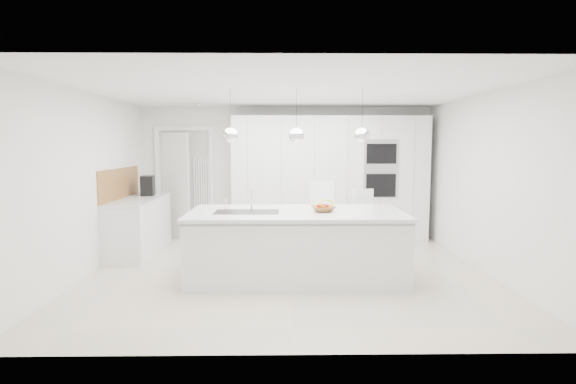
{
  "coord_description": "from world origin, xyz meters",
  "views": [
    {
      "loc": [
        -0.09,
        -6.15,
        1.78
      ],
      "look_at": [
        0.0,
        0.3,
        1.1
      ],
      "focal_mm": 28.0,
      "sensor_mm": 36.0,
      "label": 1
    }
  ],
  "objects_px": {
    "espresso_machine": "(148,186)",
    "bar_stool_left": "(323,222)",
    "fruit_bowl": "(323,209)",
    "island_base": "(296,247)",
    "bar_stool_right": "(365,226)"
  },
  "relations": [
    {
      "from": "fruit_bowl",
      "to": "bar_stool_right",
      "type": "distance_m",
      "value": 1.24
    },
    {
      "from": "espresso_machine",
      "to": "bar_stool_left",
      "type": "distance_m",
      "value": 3.18
    },
    {
      "from": "fruit_bowl",
      "to": "espresso_machine",
      "type": "height_order",
      "value": "espresso_machine"
    },
    {
      "from": "island_base",
      "to": "bar_stool_left",
      "type": "xyz_separation_m",
      "value": [
        0.44,
        0.96,
        0.17
      ]
    },
    {
      "from": "fruit_bowl",
      "to": "bar_stool_left",
      "type": "bearing_deg",
      "value": 84.9
    },
    {
      "from": "fruit_bowl",
      "to": "island_base",
      "type": "bearing_deg",
      "value": -178.9
    },
    {
      "from": "espresso_machine",
      "to": "fruit_bowl",
      "type": "bearing_deg",
      "value": -42.42
    },
    {
      "from": "bar_stool_left",
      "to": "island_base",
      "type": "bearing_deg",
      "value": -103.73
    },
    {
      "from": "bar_stool_left",
      "to": "fruit_bowl",
      "type": "bearing_deg",
      "value": -84.11
    },
    {
      "from": "fruit_bowl",
      "to": "espresso_machine",
      "type": "bearing_deg",
      "value": 145.7
    },
    {
      "from": "island_base",
      "to": "bar_stool_right",
      "type": "relative_size",
      "value": 2.58
    },
    {
      "from": "island_base",
      "to": "bar_stool_right",
      "type": "distance_m",
      "value": 1.43
    },
    {
      "from": "espresso_machine",
      "to": "bar_stool_left",
      "type": "height_order",
      "value": "espresso_machine"
    },
    {
      "from": "bar_stool_right",
      "to": "bar_stool_left",
      "type": "bearing_deg",
      "value": 156.15
    },
    {
      "from": "espresso_machine",
      "to": "bar_stool_right",
      "type": "height_order",
      "value": "espresso_machine"
    }
  ]
}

